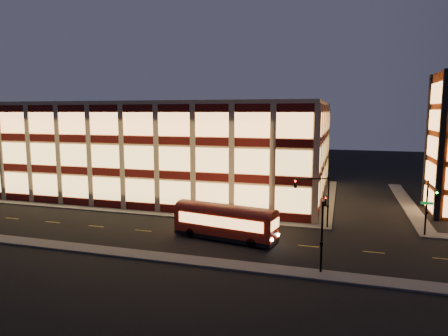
% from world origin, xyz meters
% --- Properties ---
extents(ground, '(200.00, 200.00, 0.00)m').
position_xyz_m(ground, '(0.00, 0.00, 0.00)').
color(ground, black).
rests_on(ground, ground).
extents(sidewalk_office_south, '(54.00, 2.00, 0.15)m').
position_xyz_m(sidewalk_office_south, '(-3.00, 1.00, 0.07)').
color(sidewalk_office_south, '#514F4C').
rests_on(sidewalk_office_south, ground).
extents(sidewalk_office_east, '(2.00, 30.00, 0.15)m').
position_xyz_m(sidewalk_office_east, '(23.00, 17.00, 0.07)').
color(sidewalk_office_east, '#514F4C').
rests_on(sidewalk_office_east, ground).
extents(sidewalk_tower_west, '(2.00, 30.00, 0.15)m').
position_xyz_m(sidewalk_tower_west, '(34.00, 17.00, 0.07)').
color(sidewalk_tower_west, '#514F4C').
rests_on(sidewalk_tower_west, ground).
extents(sidewalk_near, '(100.00, 2.00, 0.15)m').
position_xyz_m(sidewalk_near, '(0.00, -13.00, 0.07)').
color(sidewalk_near, '#514F4C').
rests_on(sidewalk_near, ground).
extents(office_building, '(50.45, 30.45, 14.50)m').
position_xyz_m(office_building, '(-2.91, 16.91, 7.25)').
color(office_building, tan).
rests_on(office_building, ground).
extents(traffic_signal_far, '(3.79, 1.87, 6.00)m').
position_xyz_m(traffic_signal_far, '(22.21, 0.24, 4.11)').
color(traffic_signal_far, black).
rests_on(traffic_signal_far, ground).
extents(traffic_signal_right, '(1.20, 4.37, 6.00)m').
position_xyz_m(traffic_signal_right, '(33.50, -0.62, 4.10)').
color(traffic_signal_right, black).
rests_on(traffic_signal_right, ground).
extents(traffic_signal_near, '(0.32, 4.45, 6.00)m').
position_xyz_m(traffic_signal_near, '(23.50, -11.03, 4.13)').
color(traffic_signal_near, black).
rests_on(traffic_signal_near, ground).
extents(trolley_bus, '(11.08, 4.59, 3.65)m').
position_xyz_m(trolley_bus, '(13.53, -6.14, 2.02)').
color(trolley_bus, '#971808').
rests_on(trolley_bus, ground).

